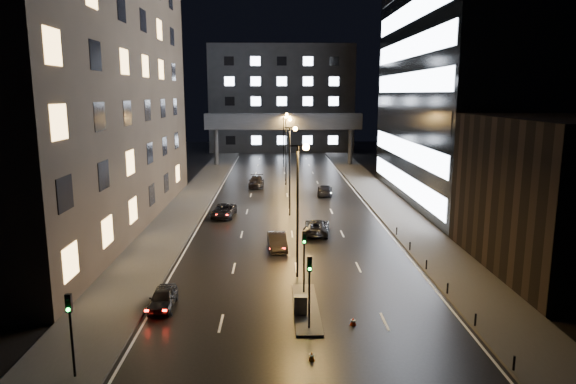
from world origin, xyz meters
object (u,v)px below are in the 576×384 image
object	(u,v)px
car_away_b	(277,241)
car_away_d	(256,182)
car_toward_b	(325,190)
utility_cabinet	(301,305)
car_away_c	(224,211)
car_toward_a	(316,227)
car_away_a	(163,298)

from	to	relation	value
car_away_b	car_away_d	size ratio (longest dim) A/B	0.82
car_toward_b	utility_cabinet	xyz separation A→B (m)	(-5.27, -38.91, 0.03)
car_away_c	car_toward_a	bearing A→B (deg)	-31.47
car_away_b	car_toward_a	xyz separation A→B (m)	(3.93, 5.12, -0.01)
car_away_b	car_away_d	bearing A→B (deg)	91.14
car_away_b	utility_cabinet	xyz separation A→B (m)	(1.40, -14.06, 0.00)
car_toward_a	car_toward_b	xyz separation A→B (m)	(2.74, 19.74, -0.02)
car_toward_a	utility_cabinet	world-z (taller)	car_toward_a
car_away_b	car_away_c	size ratio (longest dim) A/B	0.88
car_away_c	utility_cabinet	size ratio (longest dim) A/B	4.29
car_away_a	car_toward_a	xyz separation A→B (m)	(11.43, 17.65, 0.07)
car_away_b	car_away_c	xyz separation A→B (m)	(-5.99, 12.51, -0.03)
car_away_a	car_away_c	distance (m)	25.09
car_away_b	car_toward_a	world-z (taller)	car_away_b
car_toward_a	car_toward_b	bearing A→B (deg)	-90.35
car_away_b	car_away_d	distance (m)	31.45
car_away_b	car_away_c	bearing A→B (deg)	111.35
utility_cabinet	car_away_c	bearing A→B (deg)	109.14
utility_cabinet	car_toward_a	bearing A→B (deg)	86.07
car_away_a	car_away_b	bearing A→B (deg)	57.37
car_away_a	car_away_d	xyz separation A→B (m)	(4.55, 43.84, 0.13)
car_away_c	car_away_a	bearing A→B (deg)	-88.23
car_away_a	car_away_c	world-z (taller)	car_away_c
car_away_a	car_away_c	bearing A→B (deg)	84.82
car_toward_a	car_away_c	bearing A→B (deg)	-29.13
car_away_c	car_toward_b	size ratio (longest dim) A/B	1.04
car_away_b	car_toward_a	size ratio (longest dim) A/B	0.85
car_away_a	car_toward_b	distance (m)	39.98
car_toward_a	car_away_a	bearing A→B (deg)	64.63
car_away_a	car_away_d	world-z (taller)	car_away_d
car_toward_a	car_toward_b	world-z (taller)	car_toward_a
car_away_b	utility_cabinet	distance (m)	14.13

